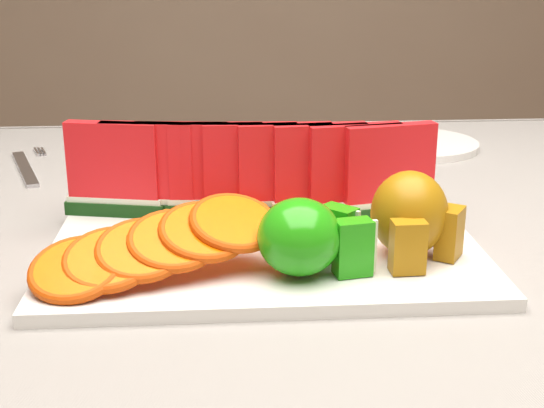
{
  "coord_description": "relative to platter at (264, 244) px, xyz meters",
  "views": [
    {
      "loc": [
        -0.08,
        -0.72,
        1.03
      ],
      "look_at": [
        -0.03,
        -0.06,
        0.81
      ],
      "focal_mm": 50.0,
      "sensor_mm": 36.0,
      "label": 1
    }
  ],
  "objects": [
    {
      "name": "tablecloth",
      "position": [
        0.04,
        0.04,
        -0.05
      ],
      "size": [
        1.53,
        1.03,
        0.2
      ],
      "color": "slate",
      "rests_on": "table"
    },
    {
      "name": "watermelon_row",
      "position": [
        -0.01,
        0.06,
        0.05
      ],
      "size": [
        0.39,
        0.07,
        0.1
      ],
      "color": "#0A380F",
      "rests_on": "platter"
    },
    {
      "name": "tangerine_segments",
      "position": [
        -0.0,
        0.02,
        0.02
      ],
      "size": [
        0.2,
        0.08,
        0.02
      ],
      "color": "orange",
      "rests_on": "platter"
    },
    {
      "name": "pear_cluster",
      "position": [
        0.13,
        -0.05,
        0.04
      ],
      "size": [
        0.1,
        0.09,
        0.08
      ],
      "color": "#998608",
      "rests_on": "platter"
    },
    {
      "name": "table",
      "position": [
        0.04,
        0.04,
        -0.11
      ],
      "size": [
        1.4,
        0.9,
        0.75
      ],
      "color": "#4B2C17",
      "rests_on": "ground"
    },
    {
      "name": "orange_fan_back",
      "position": [
        -0.04,
        0.12,
        0.02
      ],
      "size": [
        0.23,
        0.1,
        0.04
      ],
      "color": "#F53610",
      "rests_on": "platter"
    },
    {
      "name": "platter",
      "position": [
        0.0,
        0.0,
        0.0
      ],
      "size": [
        0.4,
        0.3,
        0.01
      ],
      "color": "silver",
      "rests_on": "tablecloth"
    },
    {
      "name": "side_plate",
      "position": [
        0.25,
        0.38,
        -0.0
      ],
      "size": [
        0.23,
        0.23,
        0.01
      ],
      "color": "silver",
      "rests_on": "tablecloth"
    },
    {
      "name": "fork",
      "position": [
        -0.3,
        0.31,
        -0.0
      ],
      "size": [
        0.07,
        0.19,
        0.0
      ],
      "color": "silver",
      "rests_on": "tablecloth"
    },
    {
      "name": "orange_fan_front",
      "position": [
        -0.09,
        -0.08,
        0.03
      ],
      "size": [
        0.23,
        0.14,
        0.06
      ],
      "color": "#F53610",
      "rests_on": "platter"
    },
    {
      "name": "apple_cluster",
      "position": [
        0.03,
        -0.09,
        0.04
      ],
      "size": [
        0.11,
        0.09,
        0.07
      ],
      "color": "#238B13",
      "rests_on": "platter"
    }
  ]
}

